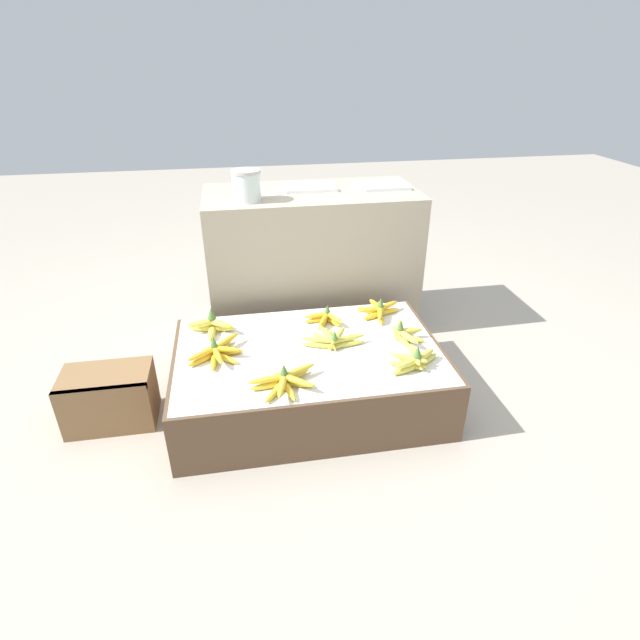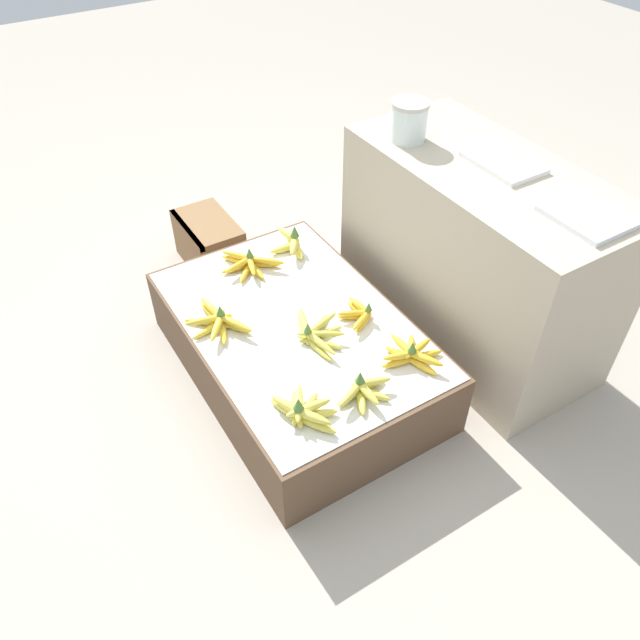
% 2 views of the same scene
% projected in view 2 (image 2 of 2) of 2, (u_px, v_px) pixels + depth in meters
% --- Properties ---
extents(ground_plane, '(10.00, 10.00, 0.00)m').
position_uv_depth(ground_plane, '(297.00, 373.00, 2.43)').
color(ground_plane, '#A89E8E').
extents(display_platform, '(1.11, 0.73, 0.27)m').
position_uv_depth(display_platform, '(296.00, 348.00, 2.34)').
color(display_platform, brown).
rests_on(display_platform, ground_plane).
extents(back_vendor_table, '(1.08, 0.51, 0.74)m').
position_uv_depth(back_vendor_table, '(475.00, 256.00, 2.38)').
color(back_vendor_table, tan).
rests_on(back_vendor_table, ground_plane).
extents(wooden_crate, '(0.35, 0.22, 0.23)m').
position_uv_depth(wooden_crate, '(209.00, 243.00, 2.87)').
color(wooden_crate, olive).
rests_on(wooden_crate, ground_plane).
extents(banana_bunch_front_midleft, '(0.26, 0.21, 0.09)m').
position_uv_depth(banana_bunch_front_midleft, '(218.00, 321.00, 2.22)').
color(banana_bunch_front_midleft, gold).
rests_on(banana_bunch_front_midleft, display_platform).
extents(banana_bunch_front_right, '(0.23, 0.17, 0.10)m').
position_uv_depth(banana_bunch_front_right, '(303.00, 411.00, 1.91)').
color(banana_bunch_front_right, '#DBCC4C').
rests_on(banana_bunch_front_right, display_platform).
extents(banana_bunch_middle_left, '(0.23, 0.23, 0.09)m').
position_uv_depth(banana_bunch_middle_left, '(249.00, 264.00, 2.47)').
color(banana_bunch_middle_left, gold).
rests_on(banana_bunch_middle_left, display_platform).
extents(banana_bunch_middle_midright, '(0.27, 0.19, 0.08)m').
position_uv_depth(banana_bunch_middle_midright, '(315.00, 333.00, 2.17)').
color(banana_bunch_middle_midright, gold).
rests_on(banana_bunch_middle_midright, display_platform).
extents(banana_bunch_middle_right, '(0.13, 0.21, 0.10)m').
position_uv_depth(banana_bunch_middle_right, '(363.00, 390.00, 1.97)').
color(banana_bunch_middle_right, '#DBCC4C').
rests_on(banana_bunch_middle_right, display_platform).
extents(banana_bunch_back_left, '(0.21, 0.14, 0.11)m').
position_uv_depth(banana_bunch_back_left, '(292.00, 242.00, 2.56)').
color(banana_bunch_back_left, '#DBCC4C').
rests_on(banana_bunch_back_left, display_platform).
extents(banana_bunch_back_midright, '(0.17, 0.13, 0.08)m').
position_uv_depth(banana_bunch_back_midright, '(359.00, 314.00, 2.24)').
color(banana_bunch_back_midright, gold).
rests_on(banana_bunch_back_midright, display_platform).
extents(banana_bunch_back_right, '(0.22, 0.22, 0.09)m').
position_uv_depth(banana_bunch_back_right, '(412.00, 354.00, 2.09)').
color(banana_bunch_back_right, gold).
rests_on(banana_bunch_back_right, display_platform).
extents(glass_jar, '(0.14, 0.14, 0.14)m').
position_uv_depth(glass_jar, '(409.00, 121.00, 2.23)').
color(glass_jar, silver).
rests_on(glass_jar, back_vendor_table).
extents(foam_tray_white, '(0.26, 0.18, 0.02)m').
position_uv_depth(foam_tray_white, '(504.00, 162.00, 2.14)').
color(foam_tray_white, white).
rests_on(foam_tray_white, back_vendor_table).
extents(foam_tray_dark, '(0.24, 0.20, 0.02)m').
position_uv_depth(foam_tray_dark, '(587.00, 216.00, 1.89)').
color(foam_tray_dark, white).
rests_on(foam_tray_dark, back_vendor_table).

